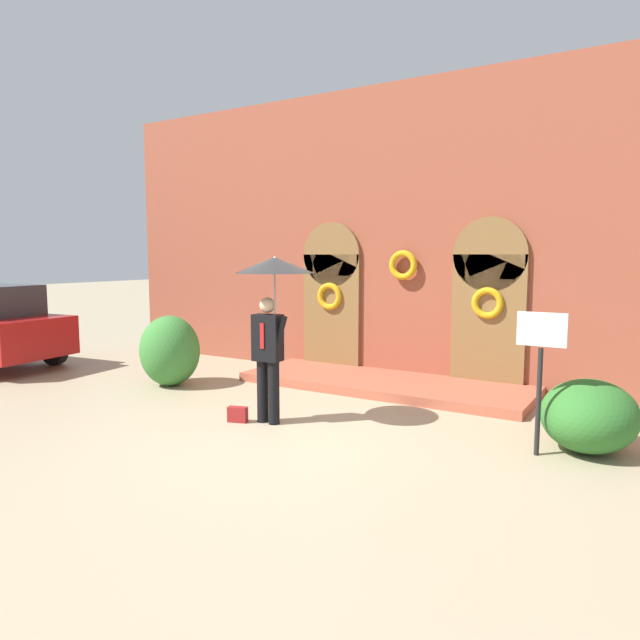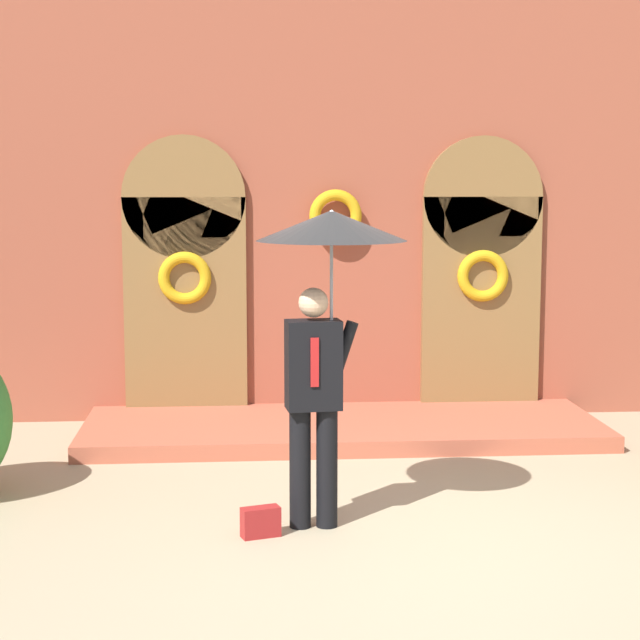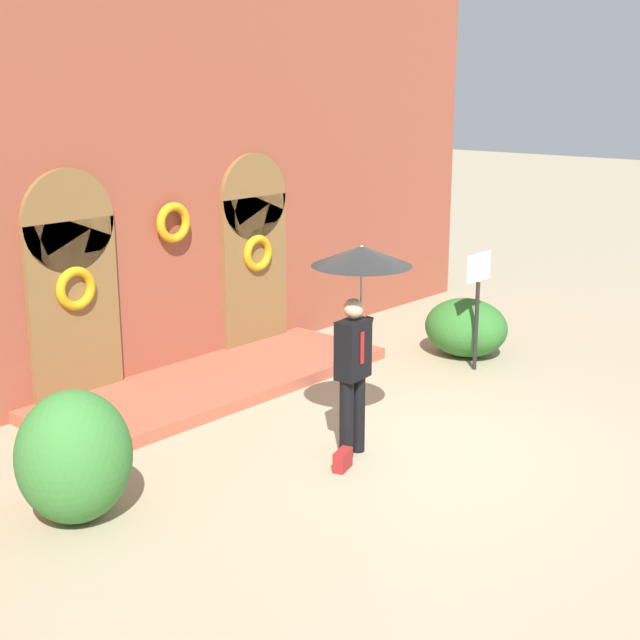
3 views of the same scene
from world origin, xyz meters
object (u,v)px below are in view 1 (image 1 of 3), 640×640
shrub_left (170,351)px  person_with_umbrella (273,289)px  sign_post (540,359)px  shrub_right (589,416)px  handbag (238,414)px

shrub_left → person_with_umbrella: bearing=-17.6°
sign_post → shrub_left: (-6.48, 0.36, -0.52)m
person_with_umbrella → sign_post: person_with_umbrella is taller
shrub_left → shrub_right: size_ratio=1.00×
person_with_umbrella → shrub_left: person_with_umbrella is taller
handbag → sign_post: bearing=-5.6°
shrub_left → handbag: bearing=-24.6°
handbag → shrub_right: 4.64m
person_with_umbrella → handbag: size_ratio=8.44×
sign_post → handbag: bearing=-168.4°
sign_post → person_with_umbrella: bearing=-170.0°
person_with_umbrella → handbag: bearing=-158.2°
person_with_umbrella → sign_post: size_ratio=1.37×
person_with_umbrella → handbag: 1.88m
sign_post → shrub_left: sign_post is taller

